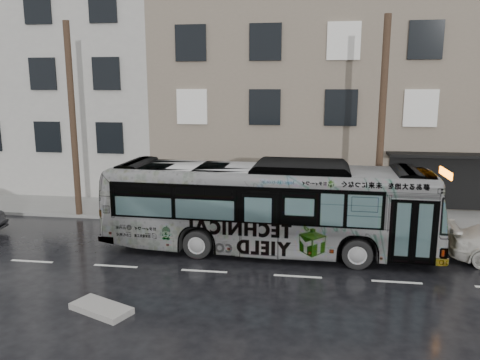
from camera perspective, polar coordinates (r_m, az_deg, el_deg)
The scene contains 9 objects.
ground at distance 18.72m, azimuth -2.71°, elevation -8.15°, with size 120.00×120.00×0.00m, color black.
sidewalk at distance 23.31m, azimuth -0.43°, elevation -3.99°, with size 90.00×3.60×0.15m, color gray.
building_taupe at distance 30.07m, azimuth 11.47°, elevation 9.72°, with size 20.00×12.00×11.00m, color #76695A.
building_grey at distance 38.13m, azimuth -26.62°, elevation 12.84°, with size 26.00×15.00×16.00m, color #A9A79F.
utility_pole_front at distance 20.91m, azimuth 16.87°, elevation 6.50°, with size 0.30×0.30×9.00m, color #3F2D1F.
utility_pole_rear at distance 23.37m, azimuth -19.71°, elevation 6.79°, with size 0.30×0.30×9.00m, color #3F2D1F.
sign_post at distance 21.60m, azimuth 19.26°, elevation -2.39°, with size 0.06×0.06×2.40m, color slate.
bus at distance 17.85m, azimuth 3.35°, elevation -3.26°, with size 2.93×12.54×3.49m, color #B2B2B2.
slush_pile at distance 14.23m, azimuth -16.55°, elevation -14.79°, with size 1.80×0.80×0.18m, color gray.
Camera 1 is at (3.39, -17.31, 6.25)m, focal length 35.00 mm.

